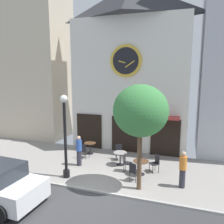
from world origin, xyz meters
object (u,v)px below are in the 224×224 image
street_lamp (65,137)px  cafe_chair_under_awning (119,151)px  cafe_chair_mid_row (126,162)px  pedestrian_blue (79,150)px  cafe_chair_near_lamp (84,150)px  cafe_chair_facing_street (134,170)px  cafe_table_leftmost (120,156)px  cafe_table_near_door (141,164)px  street_tree (140,111)px  cafe_table_center (90,146)px  pedestrian_orange (183,169)px  cafe_chair_outer (156,162)px

street_lamp → cafe_chair_under_awning: (1.77, 3.00, -1.52)m
cafe_chair_mid_row → pedestrian_blue: bearing=-178.7°
cafe_chair_near_lamp → cafe_chair_mid_row: (2.84, -0.97, 0.00)m
cafe_chair_near_lamp → pedestrian_blue: bearing=-80.3°
cafe_chair_facing_street → cafe_table_leftmost: bearing=125.6°
cafe_chair_facing_street → pedestrian_blue: (-3.27, 0.85, 0.33)m
street_lamp → cafe_chair_under_awning: street_lamp is taller
cafe_table_near_door → cafe_chair_facing_street: bearing=-102.2°
street_tree → cafe_table_center: 5.89m
cafe_chair_mid_row → street_tree: bearing=-57.8°
pedestrian_orange → cafe_table_near_door: bearing=160.4°
street_lamp → cafe_chair_outer: 4.75m
cafe_table_leftmost → pedestrian_blue: pedestrian_blue is taller
cafe_table_center → cafe_chair_under_awning: 2.03m
cafe_table_leftmost → cafe_chair_near_lamp: cafe_chair_near_lamp is taller
cafe_chair_mid_row → cafe_chair_under_awning: 1.67m
cafe_chair_near_lamp → pedestrian_orange: size_ratio=0.54×
cafe_chair_mid_row → pedestrian_blue: size_ratio=0.54×
cafe_chair_outer → pedestrian_blue: size_ratio=0.54×
cafe_chair_under_awning → cafe_table_center: bearing=170.1°
cafe_table_near_door → pedestrian_blue: bearing=179.1°
street_tree → cafe_table_near_door: bearing=98.1°
pedestrian_blue → cafe_chair_outer: bearing=6.7°
cafe_chair_outer → pedestrian_orange: 1.86m
street_tree → cafe_table_leftmost: (-1.52, 2.26, -2.94)m
cafe_chair_near_lamp → cafe_chair_facing_street: bearing=-28.7°
cafe_table_center → pedestrian_orange: (5.61, -2.62, 0.34)m
pedestrian_blue → street_tree: bearing=-22.5°
cafe_chair_outer → pedestrian_orange: bearing=-43.0°
cafe_chair_mid_row → cafe_chair_facing_street: (0.61, -0.91, 0.00)m
cafe_chair_outer → cafe_chair_facing_street: same height
cafe_table_center → cafe_table_leftmost: bearing=-25.8°
cafe_chair_outer → pedestrian_blue: pedestrian_blue is taller
cafe_chair_near_lamp → cafe_chair_under_awning: (2.01, 0.47, 0.00)m
cafe_table_center → cafe_chair_facing_street: bearing=-38.2°
cafe_chair_mid_row → cafe_chair_outer: (1.44, 0.42, 0.00)m
cafe_table_near_door → cafe_table_leftmost: bearing=148.6°
street_tree → pedestrian_orange: (1.79, 0.75, -2.60)m
cafe_table_near_door → cafe_chair_near_lamp: 3.78m
cafe_table_center → cafe_chair_facing_street: cafe_chair_facing_street is taller
cafe_chair_mid_row → cafe_chair_facing_street: bearing=-56.2°
cafe_table_near_door → cafe_chair_near_lamp: size_ratio=0.87×
pedestrian_blue → cafe_chair_near_lamp: bearing=99.7°
cafe_table_near_door → pedestrian_blue: (-3.44, 0.06, 0.33)m
street_lamp → cafe_table_leftmost: 3.41m
cafe_chair_outer → pedestrian_orange: pedestrian_orange is taller
cafe_table_leftmost → cafe_chair_mid_row: (0.53, -0.68, 0.00)m
street_tree → cafe_chair_outer: (0.45, 2.00, -2.94)m
cafe_table_near_door → cafe_chair_under_awning: cafe_chair_under_awning is taller
street_lamp → cafe_chair_outer: street_lamp is taller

